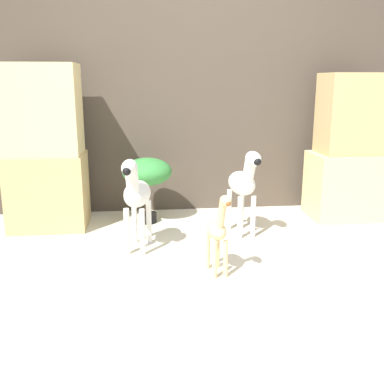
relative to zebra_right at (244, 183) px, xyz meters
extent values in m
plane|color=beige|center=(-0.29, -0.78, -0.45)|extent=(14.00, 14.00, 0.00)
cube|color=#473D33|center=(-0.29, 0.86, 0.65)|extent=(6.40, 0.08, 2.20)
cube|color=tan|center=(-1.63, 0.40, -0.13)|extent=(0.64, 0.49, 0.64)
cube|color=#DBC184|center=(-1.63, 0.40, 0.57)|extent=(0.61, 0.46, 0.75)
cube|color=#DBC184|center=(1.05, 0.40, -0.15)|extent=(0.64, 0.49, 0.60)
cube|color=tan|center=(1.05, 0.40, 0.51)|extent=(0.53, 0.40, 0.71)
cylinder|color=silver|center=(0.07, -0.07, -0.27)|extent=(0.04, 0.04, 0.35)
cylinder|color=silver|center=(-0.04, -0.09, -0.27)|extent=(0.04, 0.04, 0.35)
cylinder|color=silver|center=(0.03, 0.17, -0.27)|extent=(0.04, 0.04, 0.35)
cylinder|color=silver|center=(-0.08, 0.16, -0.27)|extent=(0.04, 0.04, 0.35)
ellipsoid|color=silver|center=(-0.01, 0.04, -0.01)|extent=(0.25, 0.38, 0.19)
cylinder|color=silver|center=(0.02, -0.11, 0.13)|extent=(0.11, 0.17, 0.23)
ellipsoid|color=silver|center=(0.03, -0.17, 0.23)|extent=(0.14, 0.21, 0.12)
sphere|color=black|center=(0.04, -0.25, 0.22)|extent=(0.06, 0.06, 0.06)
cube|color=black|center=(0.02, -0.11, 0.14)|extent=(0.04, 0.09, 0.20)
cylinder|color=silver|center=(-0.82, -0.35, -0.27)|extent=(0.04, 0.04, 0.35)
cylinder|color=silver|center=(-0.94, -0.33, -0.27)|extent=(0.04, 0.04, 0.35)
cylinder|color=silver|center=(-0.77, -0.11, -0.27)|extent=(0.04, 0.04, 0.35)
cylinder|color=silver|center=(-0.89, -0.09, -0.27)|extent=(0.04, 0.04, 0.35)
ellipsoid|color=silver|center=(-0.86, -0.22, -0.01)|extent=(0.26, 0.39, 0.19)
cylinder|color=silver|center=(-0.89, -0.37, 0.13)|extent=(0.12, 0.17, 0.23)
ellipsoid|color=silver|center=(-0.90, -0.43, 0.23)|extent=(0.14, 0.21, 0.12)
sphere|color=black|center=(-0.92, -0.51, 0.22)|extent=(0.06, 0.06, 0.06)
cube|color=black|center=(-0.89, -0.37, 0.14)|extent=(0.04, 0.09, 0.20)
cylinder|color=#E0C184|center=(-0.29, -0.80, -0.32)|extent=(0.03, 0.03, 0.25)
cylinder|color=#E0C184|center=(-0.36, -0.81, -0.32)|extent=(0.03, 0.03, 0.25)
cylinder|color=#E0C184|center=(-0.32, -0.64, -0.32)|extent=(0.03, 0.03, 0.25)
cylinder|color=#E0C184|center=(-0.38, -0.65, -0.32)|extent=(0.03, 0.03, 0.25)
ellipsoid|color=#E0C184|center=(-0.34, -0.72, -0.15)|extent=(0.15, 0.24, 0.12)
cylinder|color=#E0C184|center=(-0.32, -0.82, -0.01)|extent=(0.06, 0.12, 0.24)
ellipsoid|color=#E0C184|center=(-0.31, -0.89, 0.10)|extent=(0.08, 0.12, 0.07)
sphere|color=brown|center=(-0.30, -0.94, 0.09)|extent=(0.03, 0.03, 0.03)
cylinder|color=black|center=(-0.78, 0.42, -0.40)|extent=(0.15, 0.15, 0.09)
cylinder|color=brown|center=(-0.78, 0.42, -0.23)|extent=(0.04, 0.04, 0.26)
ellipsoid|color=#337F38|center=(-0.78, 0.42, 0.02)|extent=(0.44, 0.44, 0.24)
camera|label=1|loc=(-0.80, -3.48, 0.81)|focal=42.00mm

